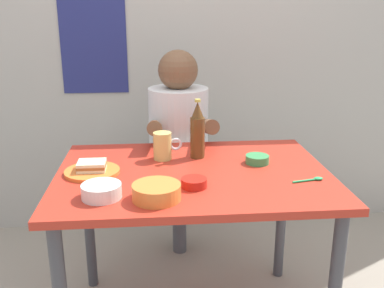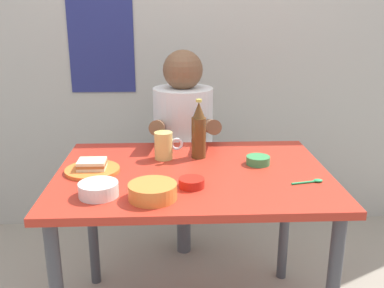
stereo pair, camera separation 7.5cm
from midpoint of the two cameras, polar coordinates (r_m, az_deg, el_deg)
name	(u,v)px [view 1 (the left image)]	position (r m, az deg, el deg)	size (l,w,h in m)	color
wall_back	(177,21)	(2.72, -2.77, 15.70)	(4.40, 0.09, 2.60)	#ADA89E
dining_table	(193,192)	(1.82, -1.04, -6.30)	(1.10, 0.80, 0.74)	#B72D1E
stool	(179,196)	(2.51, -2.53, -6.81)	(0.34, 0.34, 0.45)	#4C4C51
person_seated	(179,126)	(2.36, -2.65, 2.34)	(0.33, 0.56, 0.72)	white
plate_orange	(92,172)	(1.81, -14.01, -3.50)	(0.22, 0.22, 0.01)	orange
sandwich	(92,166)	(1.80, -14.06, -2.76)	(0.11, 0.09, 0.04)	beige
beer_mug	(163,146)	(1.91, -4.90, -0.25)	(0.13, 0.08, 0.12)	#D1BC66
beer_bottle	(197,131)	(1.91, -0.40, 1.64)	(0.06, 0.06, 0.26)	#593819
dip_bowl_green	(257,159)	(1.88, 7.36, -1.94)	(0.10, 0.10, 0.03)	#388C4C
soup_bowl_orange	(156,191)	(1.53, -6.05, -6.12)	(0.17, 0.17, 0.05)	orange
sambal_bowl_red	(194,182)	(1.62, -1.05, -5.01)	(0.10, 0.10, 0.03)	#B21E14
rice_bowl_white	(101,190)	(1.57, -13.03, -5.90)	(0.14, 0.14, 0.05)	silver
spoon	(313,179)	(1.74, 14.29, -4.48)	(0.13, 0.04, 0.01)	#26A559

